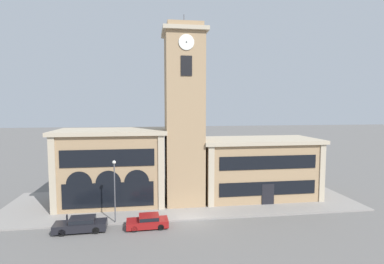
{
  "coord_description": "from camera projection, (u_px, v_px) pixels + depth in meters",
  "views": [
    {
      "loc": [
        -4.17,
        -29.82,
        11.82
      ],
      "look_at": [
        0.63,
        3.57,
        8.96
      ],
      "focal_mm": 28.0,
      "sensor_mm": 36.0,
      "label": 1
    }
  ],
  "objects": [
    {
      "name": "parked_car_near",
      "position": [
        81.0,
        224.0,
        28.31
      ],
      "size": [
        4.87,
        1.94,
        1.38
      ],
      "rotation": [
        0.0,
        0.0,
        3.18
      ],
      "color": "black",
      "rests_on": "ground_plane"
    },
    {
      "name": "town_hall_left_wing",
      "position": [
        112.0,
        166.0,
        36.38
      ],
      "size": [
        13.05,
        7.81,
        9.06
      ],
      "color": "#9E7F5B",
      "rests_on": "ground_plane"
    },
    {
      "name": "street_lamp",
      "position": [
        115.0,
        182.0,
        29.94
      ],
      "size": [
        0.36,
        0.36,
        6.33
      ],
      "color": "#4C4C51",
      "rests_on": "sidewalk_kerb"
    },
    {
      "name": "sidewalk_kerb",
      "position": [
        184.0,
        201.0,
        37.26
      ],
      "size": [
        42.16,
        12.69,
        0.15
      ],
      "color": "gray",
      "rests_on": "ground_plane"
    },
    {
      "name": "clock_tower",
      "position": [
        184.0,
        116.0,
        35.82
      ],
      "size": [
        5.15,
        5.15,
        22.52
      ],
      "color": "#9E7F5B",
      "rests_on": "ground_plane"
    },
    {
      "name": "town_hall_right_wing",
      "position": [
        258.0,
        168.0,
        39.07
      ],
      "size": [
        15.25,
        7.81,
        7.7
      ],
      "color": "#9E7F5B",
      "rests_on": "ground_plane"
    },
    {
      "name": "parked_car_mid",
      "position": [
        148.0,
        221.0,
        29.2
      ],
      "size": [
        4.08,
        1.97,
        1.28
      ],
      "rotation": [
        0.0,
        0.0,
        3.18
      ],
      "color": "maroon",
      "rests_on": "ground_plane"
    },
    {
      "name": "ground_plane",
      "position": [
        191.0,
        221.0,
        31.01
      ],
      "size": [
        300.0,
        300.0,
        0.0
      ],
      "primitive_type": "plane",
      "color": "#605E5B"
    },
    {
      "name": "bollard",
      "position": [
        67.0,
        220.0,
        29.57
      ],
      "size": [
        0.18,
        0.18,
        1.06
      ],
      "color": "black",
      "rests_on": "sidewalk_kerb"
    }
  ]
}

